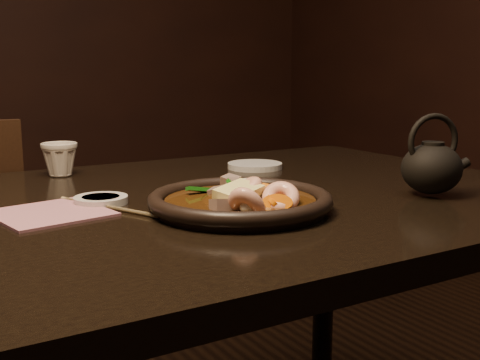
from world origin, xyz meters
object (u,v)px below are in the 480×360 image
plate (240,202)px  teapot (432,166)px  table (135,249)px  tea_cup (60,158)px

plate → teapot: 0.37m
table → plate: size_ratio=5.38×
table → teapot: 0.54m
plate → tea_cup: bearing=108.7°
table → tea_cup: (-0.03, 0.34, 0.11)m
plate → tea_cup: size_ratio=3.88×
tea_cup → teapot: bearing=-46.7°
plate → table: bearing=134.8°
table → tea_cup: tea_cup is taller
table → tea_cup: size_ratio=20.86×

